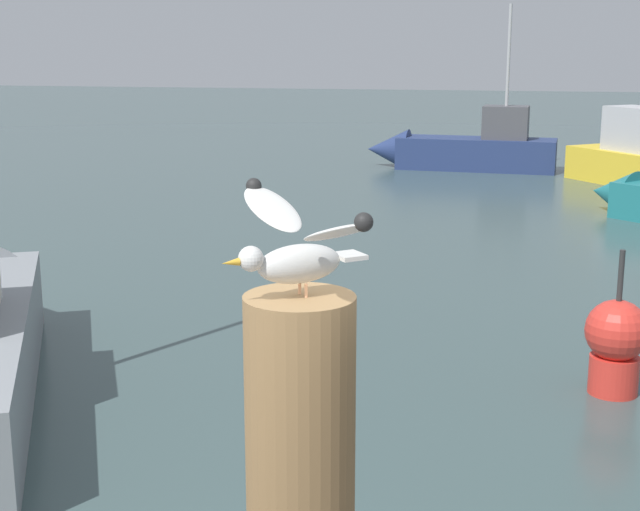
{
  "coord_description": "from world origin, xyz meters",
  "views": [
    {
      "loc": [
        1.45,
        -2.53,
        3.09
      ],
      "look_at": [
        0.92,
        -0.07,
        2.51
      ],
      "focal_mm": 51.97,
      "sensor_mm": 36.0,
      "label": 1
    }
  ],
  "objects_px": {
    "mooring_post": "(300,486)",
    "seagull": "(298,246)",
    "boat_navy": "(460,149)",
    "channel_buoy": "(616,343)"
  },
  "relations": [
    {
      "from": "mooring_post",
      "to": "seagull",
      "type": "height_order",
      "value": "seagull"
    },
    {
      "from": "mooring_post",
      "to": "channel_buoy",
      "type": "distance_m",
      "value": 6.38
    },
    {
      "from": "mooring_post",
      "to": "seagull",
      "type": "relative_size",
      "value": 1.9
    },
    {
      "from": "mooring_post",
      "to": "boat_navy",
      "type": "distance_m",
      "value": 21.11
    },
    {
      "from": "seagull",
      "to": "channel_buoy",
      "type": "bearing_deg",
      "value": 76.38
    },
    {
      "from": "boat_navy",
      "to": "mooring_post",
      "type": "bearing_deg",
      "value": -87.58
    },
    {
      "from": "mooring_post",
      "to": "channel_buoy",
      "type": "bearing_deg",
      "value": 76.4
    },
    {
      "from": "mooring_post",
      "to": "seagull",
      "type": "distance_m",
      "value": 0.66
    },
    {
      "from": "seagull",
      "to": "boat_navy",
      "type": "relative_size",
      "value": 0.12
    },
    {
      "from": "seagull",
      "to": "channel_buoy",
      "type": "distance_m",
      "value": 6.57
    }
  ]
}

